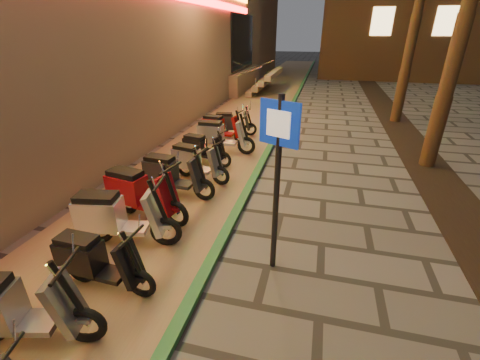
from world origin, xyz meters
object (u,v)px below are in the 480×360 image
(pedestrian_sign, at_px, (278,164))
(scooter_11, at_px, (219,135))
(scooter_5, at_px, (94,260))
(scooter_6, at_px, (116,217))
(scooter_10, at_px, (202,148))
(scooter_7, at_px, (138,193))
(scooter_8, at_px, (171,174))
(scooter_13, at_px, (231,123))
(scooter_9, at_px, (194,161))
(scooter_12, at_px, (220,127))
(scooter_4, at_px, (9,309))

(pedestrian_sign, height_order, scooter_11, pedestrian_sign)
(scooter_5, xyz_separation_m, scooter_6, (-0.31, 1.00, 0.09))
(scooter_10, bearing_deg, scooter_7, -81.86)
(pedestrian_sign, bearing_deg, scooter_10, 148.19)
(scooter_5, xyz_separation_m, scooter_7, (-0.40, 1.90, 0.09))
(pedestrian_sign, bearing_deg, scooter_8, 168.29)
(pedestrian_sign, bearing_deg, scooter_5, -131.90)
(scooter_6, bearing_deg, scooter_13, 78.31)
(pedestrian_sign, bearing_deg, scooter_6, -154.44)
(scooter_8, distance_m, scooter_13, 4.77)
(scooter_6, xyz_separation_m, scooter_10, (0.09, 3.95, -0.10))
(scooter_8, bearing_deg, scooter_5, -81.04)
(scooter_13, bearing_deg, scooter_7, -103.68)
(scooter_8, relative_size, scooter_9, 1.07)
(scooter_9, bearing_deg, scooter_7, -87.35)
(pedestrian_sign, distance_m, scooter_6, 2.98)
(scooter_7, xyz_separation_m, scooter_11, (0.38, 4.03, -0.01))
(scooter_8, height_order, scooter_10, scooter_8)
(scooter_5, distance_m, scooter_13, 7.73)
(scooter_11, relative_size, scooter_12, 1.10)
(scooter_6, xyz_separation_m, scooter_9, (0.28, 2.90, -0.07))
(scooter_6, distance_m, scooter_12, 5.95)
(scooter_11, bearing_deg, scooter_8, -95.14)
(scooter_4, relative_size, scooter_9, 1.09)
(scooter_12, bearing_deg, scooter_8, -80.33)
(scooter_6, height_order, scooter_9, scooter_6)
(scooter_5, relative_size, scooter_10, 1.03)
(scooter_5, height_order, scooter_12, scooter_12)
(scooter_9, bearing_deg, pedestrian_sign, -35.96)
(scooter_9, bearing_deg, scooter_6, -82.35)
(scooter_7, bearing_deg, scooter_13, 98.02)
(scooter_10, relative_size, scooter_13, 0.98)
(scooter_5, bearing_deg, scooter_12, 95.07)
(scooter_7, height_order, scooter_8, scooter_7)
(scooter_12, bearing_deg, scooter_7, -82.89)
(scooter_11, bearing_deg, scooter_5, -91.34)
(scooter_5, relative_size, scooter_9, 0.96)
(scooter_8, distance_m, scooter_11, 2.98)
(scooter_9, distance_m, scooter_10, 1.07)
(scooter_5, relative_size, scooter_11, 0.86)
(scooter_7, bearing_deg, scooter_12, 99.37)
(scooter_13, bearing_deg, scooter_12, -112.37)
(pedestrian_sign, xyz_separation_m, scooter_9, (-2.44, 2.82, -1.28))
(scooter_9, xyz_separation_m, scooter_13, (-0.15, 3.83, -0.03))
(scooter_6, relative_size, scooter_9, 1.14)
(scooter_7, relative_size, scooter_9, 1.14)
(scooter_10, distance_m, scooter_12, 2.01)
(scooter_8, xyz_separation_m, scooter_9, (0.18, 0.95, -0.03))
(scooter_4, xyz_separation_m, scooter_5, (0.34, 1.06, -0.07))
(scooter_9, bearing_deg, scooter_13, 105.51)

